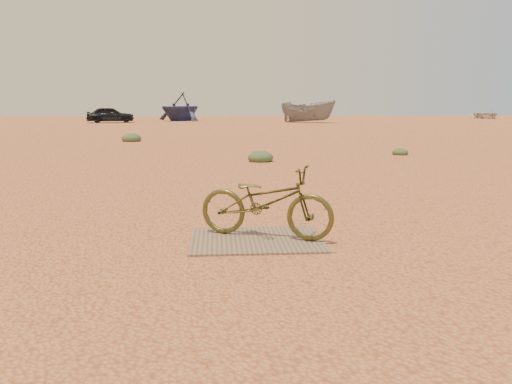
{
  "coord_description": "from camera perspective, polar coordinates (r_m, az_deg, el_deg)",
  "views": [
    {
      "loc": [
        -0.96,
        -4.57,
        1.41
      ],
      "look_at": [
        -0.57,
        0.5,
        0.52
      ],
      "focal_mm": 35.0,
      "sensor_mm": 36.0,
      "label": 1
    }
  ],
  "objects": [
    {
      "name": "boat_far_left",
      "position": [
        45.24,
        -8.62,
        9.65
      ],
      "size": [
        6.2,
        6.34,
        2.54
      ],
      "primitive_type": "imported",
      "rotation": [
        0.0,
        0.0,
        -0.63
      ],
      "color": "navy",
      "rests_on": "ground"
    },
    {
      "name": "plywood_board",
      "position": [
        5.28,
        0.0,
        -5.46
      ],
      "size": [
        1.38,
        1.06,
        0.02
      ],
      "primitive_type": "cube",
      "color": "#826756",
      "rests_on": "ground"
    },
    {
      "name": "kale_b",
      "position": [
        14.89,
        16.14,
        4.11
      ],
      "size": [
        0.45,
        0.45,
        0.25
      ],
      "primitive_type": "ellipsoid",
      "color": "#4A5F3C",
      "rests_on": "ground"
    },
    {
      "name": "car",
      "position": [
        41.86,
        -16.31,
        8.47
      ],
      "size": [
        3.9,
        2.16,
        1.25
      ],
      "primitive_type": "imported",
      "rotation": [
        0.0,
        0.0,
        1.76
      ],
      "color": "black",
      "rests_on": "ground"
    },
    {
      "name": "ground",
      "position": [
        4.88,
        7.24,
        -6.97
      ],
      "size": [
        120.0,
        120.0,
        0.0
      ],
      "primitive_type": "plane",
      "color": "tan",
      "rests_on": "ground"
    },
    {
      "name": "boat_far_right",
      "position": [
        57.79,
        24.8,
        8.07
      ],
      "size": [
        3.59,
        4.62,
        0.88
      ],
      "primitive_type": "imported",
      "rotation": [
        0.0,
        0.0,
        -0.14
      ],
      "color": "beige",
      "rests_on": "ground"
    },
    {
      "name": "kale_c",
      "position": [
        20.17,
        -14.04,
        5.63
      ],
      "size": [
        0.76,
        0.76,
        0.42
      ],
      "primitive_type": "ellipsoid",
      "color": "#4A5F3C",
      "rests_on": "ground"
    },
    {
      "name": "boat_mid_right",
      "position": [
        40.69,
        5.94,
        9.14
      ],
      "size": [
        4.83,
        3.65,
        1.76
      ],
      "primitive_type": "imported",
      "rotation": [
        0.0,
        0.0,
        1.08
      ],
      "color": "gray",
      "rests_on": "ground"
    },
    {
      "name": "kale_a",
      "position": [
        12.64,
        0.52,
        3.52
      ],
      "size": [
        0.65,
        0.65,
        0.35
      ],
      "primitive_type": "ellipsoid",
      "color": "#4A5F3C",
      "rests_on": "ground"
    },
    {
      "name": "bicycle",
      "position": [
        5.26,
        1.14,
        -1.1
      ],
      "size": [
        1.54,
        1.03,
        0.77
      ],
      "primitive_type": "imported",
      "rotation": [
        0.0,
        0.0,
        1.18
      ],
      "color": "#4B4820",
      "rests_on": "plywood_board"
    }
  ]
}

